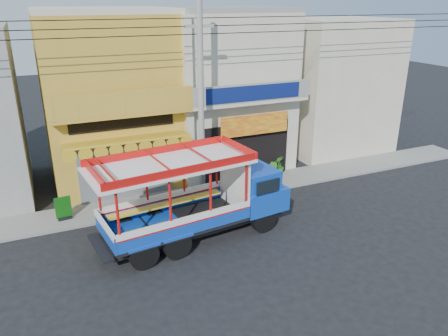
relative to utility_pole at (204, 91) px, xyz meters
name	(u,v)px	position (x,y,z in m)	size (l,w,h in m)	color
ground	(256,230)	(0.85, -3.30, -5.03)	(90.00, 90.00, 0.00)	black
sidewalk	(217,191)	(0.85, 0.70, -4.97)	(30.00, 2.00, 0.12)	slate
shophouse_left	(109,98)	(-3.15, 4.66, -0.92)	(6.00, 7.50, 8.24)	gold
shophouse_right	(223,89)	(2.85, 4.66, -0.93)	(6.00, 6.75, 8.24)	beige
party_pilaster	(189,108)	(-0.15, 1.55, -1.03)	(0.35, 0.30, 8.00)	beige
filler_building_right	(329,85)	(9.85, 4.70, -1.23)	(6.00, 6.00, 7.60)	beige
utility_pole	(204,91)	(0.00, 0.00, 0.00)	(28.00, 0.26, 9.00)	gray
songthaew_truck	(207,194)	(-1.01, -2.75, -3.36)	(7.68, 3.30, 3.47)	black
green_sign	(64,210)	(-6.04, 0.54, -4.50)	(0.64, 0.35, 0.98)	black
potted_plant_a	(242,179)	(2.09, 0.54, -4.47)	(0.79, 0.68, 0.88)	#265F1B
potted_plant_b	(274,171)	(3.90, 0.72, -4.45)	(0.51, 0.41, 0.92)	#265F1B
potted_plant_c	(279,166)	(4.52, 1.26, -4.42)	(0.55, 0.55, 0.98)	#265F1B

